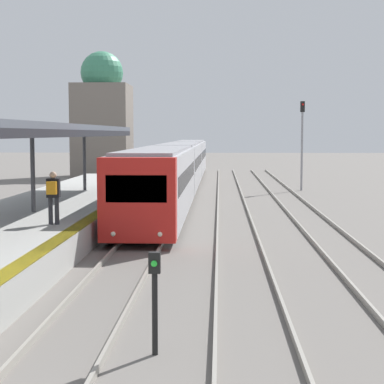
{
  "coord_description": "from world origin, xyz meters",
  "views": [
    {
      "loc": [
        2.63,
        -5.23,
        3.77
      ],
      "look_at": [
        1.64,
        17.87,
        1.65
      ],
      "focal_mm": 60.0,
      "sensor_mm": 36.0,
      "label": 1
    }
  ],
  "objects": [
    {
      "name": "platform_canopy",
      "position": [
        -4.1,
        17.72,
        3.96
      ],
      "size": [
        4.0,
        22.37,
        3.17
      ],
      "color": "#4C515B",
      "rests_on": "station_platform"
    },
    {
      "name": "signal_mast_far",
      "position": [
        8.06,
        37.3,
        3.62
      ],
      "size": [
        0.28,
        0.29,
        5.86
      ],
      "color": "gray",
      "rests_on": "ground_plane"
    },
    {
      "name": "train_near",
      "position": [
        0.0,
        37.18,
        1.73
      ],
      "size": [
        2.52,
        44.57,
        3.12
      ],
      "color": "red",
      "rests_on": "ground_plane"
    },
    {
      "name": "distant_domed_building",
      "position": [
        -7.57,
        50.58,
        5.07
      ],
      "size": [
        4.78,
        4.78,
        10.84
      ],
      "color": "slate",
      "rests_on": "ground_plane"
    },
    {
      "name": "signal_post_near",
      "position": [
        1.55,
        5.37,
        1.1
      ],
      "size": [
        0.2,
        0.21,
        1.78
      ],
      "color": "black",
      "rests_on": "ground_plane"
    },
    {
      "name": "person_on_platform",
      "position": [
        -2.56,
        14.5,
        1.9
      ],
      "size": [
        0.4,
        0.4,
        1.66
      ],
      "color": "#2D2D33",
      "rests_on": "station_platform"
    }
  ]
}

